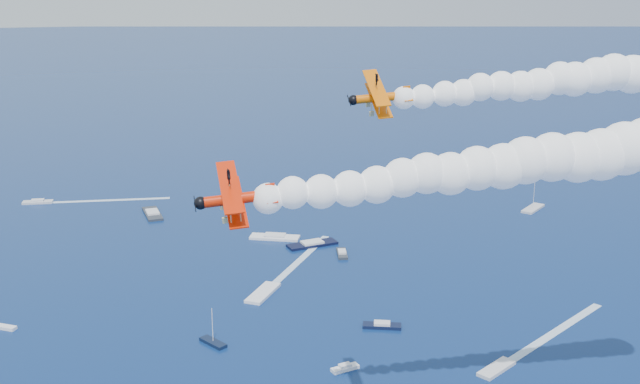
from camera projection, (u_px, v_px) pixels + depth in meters
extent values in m
cube|color=silver|center=(496.00, 368.00, 152.09)|extent=(9.57, 7.53, 0.70)
cube|color=silver|center=(38.00, 202.00, 258.69)|extent=(9.76, 3.96, 0.70)
cube|color=white|center=(263.00, 293.00, 187.10)|extent=(10.26, 12.63, 0.70)
cube|color=white|center=(345.00, 368.00, 152.14)|extent=(5.85, 3.15, 0.70)
cube|color=black|center=(312.00, 244.00, 219.66)|extent=(14.78, 7.25, 0.70)
cube|color=white|center=(275.00, 237.00, 225.25)|extent=(14.76, 9.50, 0.70)
cube|color=#2A2F38|center=(152.00, 214.00, 246.66)|extent=(6.26, 14.68, 0.70)
cube|color=silver|center=(533.00, 208.00, 251.90)|extent=(10.91, 10.08, 0.70)
cube|color=#2B3139|center=(342.00, 254.00, 212.56)|extent=(3.91, 8.34, 0.70)
cube|color=black|center=(213.00, 342.00, 162.55)|extent=(5.41, 6.78, 0.70)
cube|color=black|center=(382.00, 326.00, 170.04)|extent=(8.71, 5.22, 0.70)
cube|color=white|center=(5.00, 327.00, 169.36)|extent=(5.21, 4.07, 0.70)
cube|color=white|center=(557.00, 331.00, 168.39)|extent=(33.29, 21.82, 0.04)
cube|color=white|center=(112.00, 200.00, 261.89)|extent=(38.01, 5.69, 0.04)
cube|color=white|center=(302.00, 258.00, 209.95)|extent=(22.72, 32.74, 0.04)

